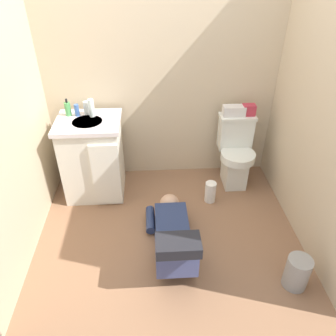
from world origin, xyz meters
name	(u,v)px	position (x,y,z in m)	size (l,w,h in m)	color
ground_plane	(168,230)	(0.00, 0.00, -0.02)	(2.80, 2.91, 0.04)	#886045
wall_back	(161,65)	(0.00, 0.99, 1.20)	(2.46, 0.08, 2.40)	#C7B292
wall_right	(329,104)	(1.19, 0.00, 1.20)	(0.08, 1.91, 2.40)	#C7B292
toilet	(235,152)	(0.75, 0.70, 0.37)	(0.36, 0.46, 0.75)	silver
vanity_cabinet	(93,157)	(-0.70, 0.61, 0.42)	(0.60, 0.53, 0.82)	silver
faucet	(89,109)	(-0.71, 0.76, 0.87)	(0.02, 0.02, 0.10)	silver
person_plumber	(173,237)	(0.03, -0.27, 0.18)	(0.39, 1.06, 0.52)	navy
tissue_box	(234,111)	(0.71, 0.79, 0.80)	(0.22, 0.11, 0.10)	silver
toiletry_bag	(249,110)	(0.86, 0.79, 0.81)	(0.12, 0.09, 0.11)	#B22D3F
soap_dispenser	(68,109)	(-0.90, 0.74, 0.89)	(0.06, 0.06, 0.17)	#4A974E
bottle_blue	(77,110)	(-0.81, 0.73, 0.88)	(0.04, 0.04, 0.11)	#4068B2
bottle_white	(86,108)	(-0.73, 0.76, 0.88)	(0.05, 0.05, 0.12)	white
bottle_clear	(91,108)	(-0.67, 0.71, 0.91)	(0.06, 0.06, 0.17)	silver
trash_can	(297,272)	(0.93, -0.65, 0.14)	(0.18, 0.18, 0.27)	gray
paper_towel_roll	(210,192)	(0.45, 0.38, 0.11)	(0.11, 0.11, 0.22)	white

